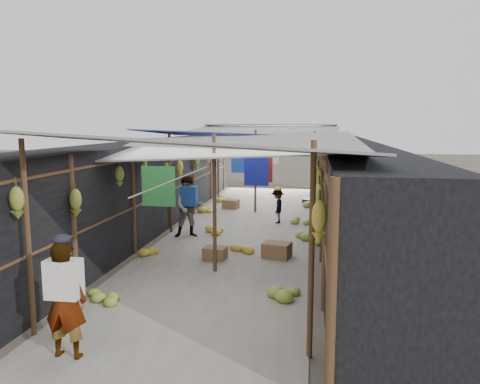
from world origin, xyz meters
The scene contains 14 objects.
ground centered at (0.00, 0.00, 0.00)m, with size 80.00×80.00×0.00m, color #6B6356.
aisle_slab centered at (0.00, 6.50, 0.01)m, with size 3.60×16.00×0.02m, color #9E998E.
stall_left centered at (-2.70, 6.50, 1.15)m, with size 1.40×15.00×2.30m, color black.
stall_right centered at (2.70, 6.50, 1.15)m, with size 1.40×15.00×2.30m, color black.
crate_near centered at (-0.17, 3.78, 0.14)m, with size 0.45×0.36×0.27m, color olive.
crate_mid centered at (1.08, 4.11, 0.17)m, with size 0.55×0.44×0.33m, color olive.
crate_back centered at (-0.88, 9.54, 0.16)m, with size 0.49×0.40×0.31m, color olive.
black_basin centered at (1.69, 11.00, 0.09)m, with size 0.59×0.59×0.18m, color black.
vendor_elderly centered at (-1.06, -0.47, 0.72)m, with size 0.53×0.35×1.45m, color silver.
shopper_blue centered at (-1.21, 5.59, 0.76)m, with size 0.74×0.57×1.52m, color #214CA7.
vendor_seated centered at (0.81, 7.52, 0.49)m, with size 0.63×0.36×0.97m, color #545049.
market_canopy centered at (0.03, 6.83, 2.40)m, with size 5.62×15.20×2.77m.
hanging_bananas centered at (-0.14, 6.69, 1.65)m, with size 3.96×13.80×0.81m.
floor_bananas centered at (0.11, 6.93, 0.14)m, with size 3.93×10.16×0.34m.
Camera 1 is at (1.81, -5.34, 2.78)m, focal length 35.00 mm.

